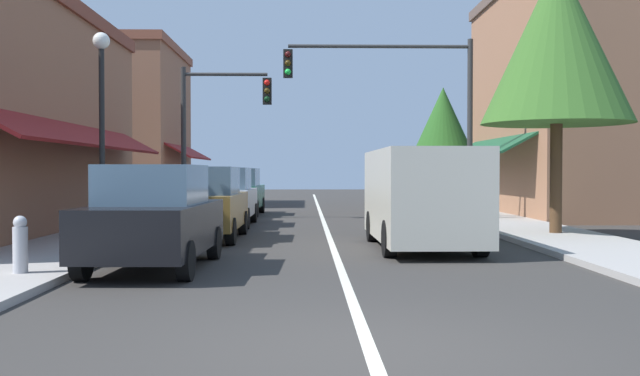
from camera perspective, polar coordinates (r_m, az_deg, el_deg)
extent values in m
plane|color=#33302D|center=(24.58, 0.22, -2.52)|extent=(80.00, 80.00, 0.00)
cube|color=#A39E99|center=(25.05, -12.47, -2.34)|extent=(2.60, 56.00, 0.12)
cube|color=#A39E99|center=(25.32, 12.77, -2.30)|extent=(2.60, 56.00, 0.12)
cube|color=silver|center=(24.58, 0.22, -2.51)|extent=(0.14, 52.00, 0.01)
cube|color=slate|center=(19.55, -19.86, 0.51)|extent=(0.08, 10.64, 1.80)
cube|color=maroon|center=(19.38, -18.18, 4.06)|extent=(1.27, 11.76, 0.73)
cube|color=slate|center=(16.86, -23.35, 10.06)|extent=(0.08, 1.10, 1.30)
cube|color=slate|center=(22.63, -17.40, 7.85)|extent=(0.08, 1.10, 1.30)
cube|color=#9E6B4C|center=(28.27, 18.54, 6.37)|extent=(4.17, 10.00, 8.33)
cube|color=slate|center=(27.55, 14.53, 0.77)|extent=(0.08, 7.60, 1.80)
cube|color=#194C2D|center=(27.40, 13.31, 3.28)|extent=(1.27, 8.40, 0.73)
cube|color=slate|center=(25.80, 15.94, 10.98)|extent=(0.08, 1.10, 1.30)
cube|color=slate|center=(29.98, 13.43, 9.64)|extent=(0.08, 1.10, 1.30)
cube|color=#8E5B42|center=(35.68, -15.54, 4.51)|extent=(5.23, 8.00, 7.30)
cube|color=brown|center=(36.10, -15.58, 10.62)|extent=(5.43, 8.20, 0.40)
cube|color=slate|center=(35.08, -11.47, 0.91)|extent=(0.08, 6.08, 1.80)
cube|color=maroon|center=(34.99, -10.49, 2.87)|extent=(1.27, 6.72, 0.73)
cube|color=slate|center=(33.54, -12.04, 7.48)|extent=(0.08, 1.10, 1.30)
cube|color=slate|center=(36.99, -11.00, 6.91)|extent=(0.08, 1.10, 1.30)
cube|color=black|center=(12.37, -13.13, -3.09)|extent=(1.84, 4.15, 0.80)
cube|color=slate|center=(12.24, -13.26, 0.28)|extent=(1.58, 2.04, 0.66)
cylinder|color=black|center=(13.91, -14.98, -4.27)|extent=(0.22, 0.63, 0.62)
cylinder|color=black|center=(13.57, -8.51, -4.38)|extent=(0.22, 0.63, 0.62)
cylinder|color=black|center=(11.34, -18.65, -5.57)|extent=(0.22, 0.63, 0.62)
cylinder|color=black|center=(10.93, -10.75, -5.78)|extent=(0.22, 0.63, 0.62)
cube|color=brown|center=(17.44, -9.26, -1.79)|extent=(1.77, 4.12, 0.80)
cube|color=slate|center=(17.32, -9.31, 0.60)|extent=(1.54, 2.02, 0.66)
cylinder|color=black|center=(18.93, -11.00, -2.76)|extent=(0.21, 0.62, 0.62)
cylinder|color=black|center=(18.71, -6.22, -2.79)|extent=(0.21, 0.62, 0.62)
cylinder|color=black|center=(16.29, -12.73, -3.44)|extent=(0.21, 0.62, 0.62)
cylinder|color=black|center=(16.03, -7.18, -3.49)|extent=(0.21, 0.62, 0.62)
cube|color=#B7BABF|center=(21.80, -7.74, -1.16)|extent=(1.76, 4.12, 0.80)
cube|color=slate|center=(21.68, -7.78, 0.76)|extent=(1.54, 2.01, 0.66)
cylinder|color=black|center=(23.27, -9.26, -1.99)|extent=(0.21, 0.62, 0.62)
cylinder|color=black|center=(23.08, -5.37, -2.01)|extent=(0.21, 0.62, 0.62)
cylinder|color=black|center=(20.60, -10.39, -2.43)|extent=(0.21, 0.62, 0.62)
cylinder|color=black|center=(20.39, -6.00, -2.45)|extent=(0.21, 0.62, 0.62)
cube|color=#0F4C33|center=(27.06, -6.63, -0.67)|extent=(1.81, 4.14, 0.80)
cube|color=slate|center=(26.95, -6.65, 0.88)|extent=(1.56, 2.03, 0.66)
cylinder|color=black|center=(28.52, -7.89, -1.37)|extent=(0.21, 0.62, 0.62)
cylinder|color=black|center=(28.35, -4.72, -1.38)|extent=(0.21, 0.62, 0.62)
cylinder|color=black|center=(25.85, -8.71, -1.65)|extent=(0.21, 0.62, 0.62)
cylinder|color=black|center=(25.65, -5.22, -1.67)|extent=(0.21, 0.62, 0.62)
cube|color=beige|center=(15.36, 8.13, -0.50)|extent=(2.01, 5.02, 1.90)
cube|color=slate|center=(17.72, 6.80, 1.13)|extent=(1.73, 0.29, 0.84)
cube|color=black|center=(17.94, 6.71, -2.43)|extent=(1.86, 0.22, 0.24)
cylinder|color=black|center=(16.81, 4.25, -3.09)|extent=(0.25, 0.72, 0.72)
cylinder|color=black|center=(17.09, 10.15, -3.03)|extent=(0.25, 0.72, 0.72)
cylinder|color=black|center=(13.75, 5.60, -4.09)|extent=(0.25, 0.72, 0.72)
cylinder|color=black|center=(14.08, 12.76, -3.98)|extent=(0.25, 0.72, 0.72)
cylinder|color=#333333|center=(23.80, 11.97, 4.53)|extent=(0.18, 0.18, 5.99)
cylinder|color=#333333|center=(23.62, 4.81, 11.28)|extent=(5.96, 0.12, 0.12)
cube|color=black|center=(23.23, -2.59, 9.96)|extent=(0.30, 0.24, 0.90)
sphere|color=#420F0F|center=(23.15, -2.60, 10.69)|extent=(0.20, 0.20, 0.20)
sphere|color=#3D2D0C|center=(23.10, -2.60, 10.00)|extent=(0.20, 0.20, 0.20)
sphere|color=green|center=(23.06, -2.60, 9.32)|extent=(0.20, 0.20, 0.20)
cylinder|color=#333333|center=(24.90, -10.92, 3.55)|extent=(0.18, 0.18, 5.25)
cylinder|color=#333333|center=(24.91, -7.62, 9.05)|extent=(2.89, 0.12, 0.12)
cube|color=black|center=(24.54, -4.27, 7.76)|extent=(0.30, 0.24, 0.90)
sphere|color=red|center=(24.44, -4.29, 8.45)|extent=(0.20, 0.20, 0.20)
sphere|color=#3D2D0C|center=(24.41, -4.29, 7.80)|extent=(0.20, 0.20, 0.20)
sphere|color=#0C3316|center=(24.38, -4.28, 7.14)|extent=(0.20, 0.20, 0.20)
cylinder|color=black|center=(15.92, -17.12, 3.00)|extent=(0.12, 0.12, 4.27)
sphere|color=white|center=(16.15, -17.18, 11.25)|extent=(0.36, 0.36, 0.36)
cylinder|color=#4C331E|center=(18.70, 18.45, 1.42)|extent=(0.30, 0.30, 3.41)
cone|color=#386626|center=(18.97, 18.53, 11.13)|extent=(3.74, 3.74, 4.11)
cylinder|color=#4C331E|center=(34.31, 9.85, 1.21)|extent=(0.30, 0.30, 3.17)
cone|color=#285B21|center=(34.41, 9.87, 5.60)|extent=(2.62, 2.62, 2.88)
cylinder|color=#B2B2B7|center=(11.70, -22.96, -4.60)|extent=(0.22, 0.22, 0.70)
sphere|color=#B2B2B7|center=(11.67, -22.98, -2.55)|extent=(0.20, 0.20, 0.20)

